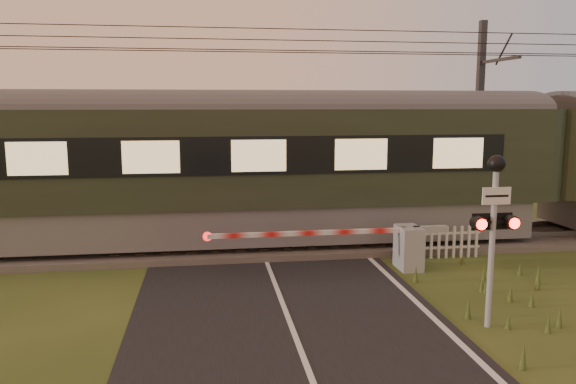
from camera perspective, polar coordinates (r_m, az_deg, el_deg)
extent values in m
plane|color=#2A3A16|center=(10.13, 0.83, -14.77)|extent=(160.00, 160.00, 0.00)
cube|color=black|center=(10.12, 0.83, -14.72)|extent=(6.00, 140.00, 0.02)
cube|color=#47423D|center=(16.23, -2.81, -5.38)|extent=(140.00, 3.40, 0.24)
cube|color=slate|center=(15.48, -2.56, -5.32)|extent=(140.00, 0.08, 0.14)
cube|color=slate|center=(16.88, -3.05, -4.13)|extent=(140.00, 0.08, 0.14)
cube|color=#2D2116|center=(16.20, -2.82, -4.94)|extent=(0.24, 2.20, 0.06)
cylinder|color=black|center=(15.49, -2.86, 14.22)|extent=(120.00, 0.02, 0.02)
cylinder|color=black|center=(16.09, -3.07, 14.02)|extent=(120.00, 0.02, 0.02)
cylinder|color=black|center=(15.85, -2.99, 16.28)|extent=(120.00, 0.02, 0.02)
cylinder|color=black|center=(15.82, -2.98, 15.20)|extent=(120.00, 0.02, 0.02)
cube|color=slate|center=(16.04, -12.98, -2.90)|extent=(20.76, 2.75, 1.03)
cube|color=#262E1E|center=(15.78, -13.21, 3.52)|extent=(21.63, 2.99, 2.57)
cylinder|color=#4C4C4F|center=(15.71, -13.38, 8.20)|extent=(21.63, 1.05, 1.05)
cube|color=#FFD893|center=(14.24, -13.75, 3.46)|extent=(18.60, 0.04, 0.80)
cube|color=gray|center=(14.33, 12.17, -5.55)|extent=(0.54, 0.83, 1.07)
cylinder|color=gray|center=(14.28, 11.61, -5.58)|extent=(0.12, 0.12, 1.07)
cube|color=gray|center=(14.42, 14.23, -3.67)|extent=(0.88, 0.16, 0.16)
cube|color=red|center=(13.56, 2.04, -4.19)|extent=(4.81, 0.11, 0.11)
cylinder|color=red|center=(13.35, -8.20, -4.49)|extent=(0.21, 0.04, 0.21)
cylinder|color=gray|center=(10.85, 19.98, -5.62)|extent=(0.11, 0.11, 2.90)
cube|color=white|center=(10.59, 20.42, -0.38)|extent=(0.53, 0.03, 0.31)
sphere|color=black|center=(10.58, 20.44, 2.72)|extent=(0.31, 0.31, 0.31)
cube|color=black|center=(10.73, 20.13, -2.87)|extent=(0.72, 0.06, 0.06)
cylinder|color=#FF140C|center=(10.43, 19.10, -3.14)|extent=(0.19, 0.02, 0.19)
cylinder|color=#FF140C|center=(10.73, 22.04, -2.98)|extent=(0.19, 0.02, 0.19)
cube|color=black|center=(10.77, 20.01, -2.82)|extent=(0.77, 0.02, 0.31)
cube|color=silver|center=(15.52, 15.02, -5.48)|extent=(2.32, 0.04, 0.06)
cube|color=silver|center=(15.43, 15.08, -4.10)|extent=(2.32, 0.04, 0.06)
cube|color=#2D2D30|center=(20.14, 18.75, 6.55)|extent=(0.21, 0.21, 6.79)
cube|color=#2D2D30|center=(19.16, 20.65, 12.45)|extent=(0.10, 2.40, 0.10)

